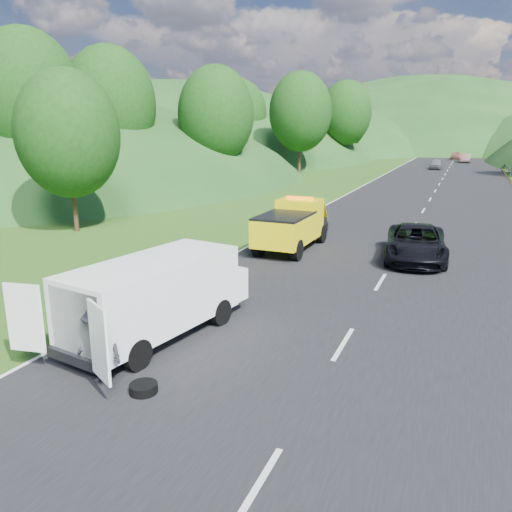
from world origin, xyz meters
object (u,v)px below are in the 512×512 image
at_px(child, 210,302).
at_px(suitcase, 162,270).
at_px(tow_truck, 292,225).
at_px(spare_tire, 144,393).
at_px(passing_suv, 415,260).
at_px(woman, 195,293).
at_px(worker, 102,382).
at_px(white_van, 158,294).

xyz_separation_m(child, suitcase, (-2.95, 1.68, 0.32)).
relative_size(tow_truck, suitcase, 8.76).
bearing_deg(spare_tire, passing_suv, 73.16).
distance_m(woman, worker, 6.49).
xyz_separation_m(worker, spare_tire, (1.17, -0.04, 0.00)).
height_order(woman, worker, worker).
bearing_deg(woman, worker, -177.92).
bearing_deg(white_van, suitcase, 131.93).
height_order(tow_truck, child, tow_truck).
bearing_deg(suitcase, tow_truck, 64.62).
xyz_separation_m(tow_truck, passing_suv, (5.61, 0.19, -1.17)).
bearing_deg(child, passing_suv, 89.26).
bearing_deg(worker, woman, 101.18).
bearing_deg(woman, suitcase, 54.07).
distance_m(tow_truck, passing_suv, 5.74).
distance_m(worker, passing_suv, 15.06).
distance_m(white_van, suitcase, 5.71).
xyz_separation_m(child, worker, (0.28, -5.75, 0.00)).
distance_m(tow_truck, white_van, 11.18).
xyz_separation_m(worker, passing_suv, (5.44, 14.04, 0.00)).
bearing_deg(suitcase, worker, -66.51).
relative_size(child, suitcase, 1.44).
bearing_deg(woman, passing_suv, -49.44).
height_order(tow_truck, spare_tire, tow_truck).
bearing_deg(spare_tire, woman, 110.30).
bearing_deg(tow_truck, white_van, -89.58).
distance_m(woman, child, 1.11).
bearing_deg(tow_truck, suitcase, -114.82).
bearing_deg(spare_tire, white_van, 116.86).
height_order(child, worker, worker).
xyz_separation_m(child, spare_tire, (1.45, -5.79, 0.00)).
height_order(woman, suitcase, woman).
distance_m(white_van, worker, 2.97).
relative_size(child, spare_tire, 1.48).
relative_size(tow_truck, worker, 3.11).
relative_size(white_van, spare_tire, 10.66).
xyz_separation_m(white_van, worker, (0.20, -2.68, -1.26)).
relative_size(tow_truck, spare_tire, 8.99).
xyz_separation_m(white_van, woman, (-1.00, 3.70, -1.26)).
bearing_deg(suitcase, spare_tire, -59.47).
bearing_deg(woman, tow_truck, -16.36).
relative_size(tow_truck, passing_suv, 1.03).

